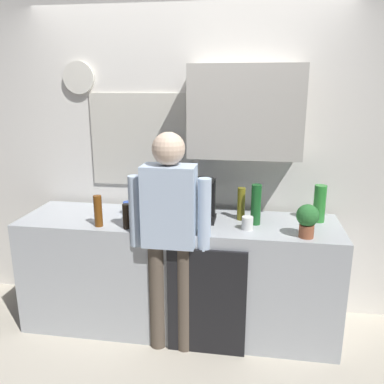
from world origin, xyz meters
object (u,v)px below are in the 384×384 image
bottle_dark_sauce (126,216)px  cup_white_mug (247,223)px  bottle_green_wine (256,205)px  mixing_bowl (155,207)px  bottle_olive_oil (241,204)px  cup_blue_mug (129,208)px  bottle_amber_beer (98,211)px  dish_soap (157,219)px  bottle_clear_soda (320,204)px  coffee_maker (203,201)px  person_at_sink (170,227)px  potted_plant (307,219)px  bottle_red_vinegar (176,215)px

bottle_dark_sauce → cup_white_mug: 0.86m
bottle_green_wine → mixing_bowl: 0.82m
bottle_olive_oil → cup_blue_mug: (-0.89, -0.00, -0.07)m
bottle_amber_beer → dish_soap: size_ratio=1.28×
cup_blue_mug → dish_soap: bearing=-45.1°
cup_white_mug → bottle_clear_soda: bearing=26.2°
coffee_maker → bottle_clear_soda: (0.87, 0.09, -0.01)m
dish_soap → bottle_green_wine: bearing=18.0°
bottle_green_wine → mixing_bowl: bottle_green_wine is taller
mixing_bowl → person_at_sink: bearing=-64.9°
cup_blue_mug → coffee_maker: bearing=-3.9°
coffee_maker → bottle_amber_beer: bearing=-160.2°
potted_plant → dish_soap: size_ratio=1.28×
coffee_maker → bottle_dark_sauce: size_ratio=1.83×
potted_plant → dish_soap: potted_plant is taller
bottle_green_wine → potted_plant: bottle_green_wine is taller
bottle_olive_oil → potted_plant: size_ratio=1.09×
cup_white_mug → bottle_red_vinegar: bearing=-171.3°
potted_plant → mixing_bowl: bearing=161.6°
dish_soap → potted_plant: bearing=0.7°
bottle_olive_oil → bottle_dark_sauce: bearing=-158.3°
bottle_red_vinegar → person_at_sink: person_at_sink is taller
bottle_olive_oil → cup_blue_mug: size_ratio=2.50×
cup_blue_mug → potted_plant: bearing=-12.4°
potted_plant → cup_blue_mug: bearing=167.6°
bottle_red_vinegar → person_at_sink: (-0.03, -0.09, -0.06)m
bottle_dark_sauce → person_at_sink: person_at_sink is taller
bottle_green_wine → cup_white_mug: bottle_green_wine is taller
bottle_clear_soda → dish_soap: (-1.16, -0.36, -0.06)m
bottle_clear_soda → person_at_sink: person_at_sink is taller
bottle_amber_beer → potted_plant: (1.46, 0.01, 0.02)m
bottle_clear_soda → bottle_olive_oil: bearing=-175.3°
dish_soap → person_at_sink: person_at_sink is taller
dish_soap → mixing_bowl: bearing=105.4°
coffee_maker → bottle_clear_soda: coffee_maker is taller
bottle_dark_sauce → bottle_red_vinegar: (0.35, 0.03, 0.02)m
bottle_clear_soda → bottle_red_vinegar: bearing=-161.9°
bottle_dark_sauce → mixing_bowl: bottle_dark_sauce is taller
mixing_bowl → dish_soap: (0.11, -0.39, 0.04)m
coffee_maker → bottle_clear_soda: bearing=6.0°
bottle_green_wine → bottle_amber_beer: (-1.12, -0.22, -0.03)m
bottle_olive_oil → dish_soap: 0.66m
coffee_maker → bottle_olive_oil: coffee_maker is taller
bottle_olive_oil → coffee_maker: bearing=-171.3°
mixing_bowl → person_at_sink: size_ratio=0.14×
bottle_amber_beer → bottle_olive_oil: bearing=16.7°
mixing_bowl → cup_blue_mug: bearing=-156.7°
bottle_amber_beer → person_at_sink: person_at_sink is taller
person_at_sink → bottle_red_vinegar: bearing=77.1°
bottle_clear_soda → potted_plant: 0.37m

